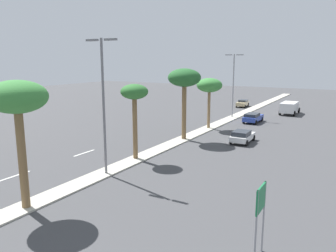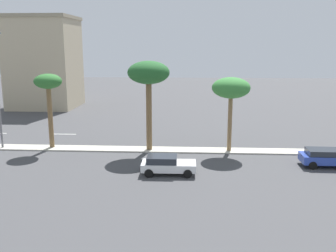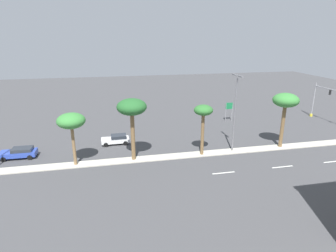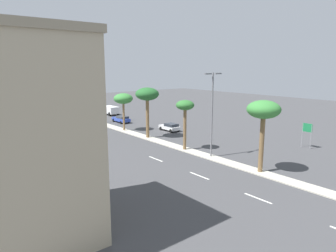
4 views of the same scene
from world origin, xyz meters
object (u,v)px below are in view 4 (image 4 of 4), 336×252
Objects in this scene: palm_tree_trailing at (185,108)px; box_truck at (110,110)px; sedan_tan_front at (62,113)px; palm_tree_far at (123,99)px; directional_road_sign at (307,130)px; sedan_blue_leading at (121,119)px; commercial_building at (7,139)px; street_lamp_center at (212,109)px; street_lamp_leading at (96,94)px; palm_tree_leading at (264,112)px; palm_tree_outboard at (147,95)px; sedan_white_trailing at (170,127)px.

box_truck is at bearing 78.26° from palm_tree_trailing.
palm_tree_far is at bearing -83.32° from sedan_tan_front.
directional_road_sign reaches higher than sedan_blue_leading.
sedan_blue_leading is (-10.13, 34.02, -1.79)m from directional_road_sign.
directional_road_sign is 52.37m from sedan_tan_front.
commercial_building is 1.31× the size of street_lamp_center.
street_lamp_center is 44.61m from sedan_tan_front.
sedan_blue_leading is at bearing 106.59° from directional_road_sign.
palm_tree_trailing is (-14.19, 10.04, 3.37)m from directional_road_sign.
palm_tree_far is 1.15× the size of box_truck.
palm_tree_far is at bearing 117.78° from directional_road_sign.
commercial_building is at bearing 179.18° from directional_road_sign.
palm_tree_far is 9.76m from sedan_blue_leading.
palm_tree_leading is at bearing -89.50° from street_lamp_leading.
commercial_building reaches higher than street_lamp_center.
sedan_blue_leading is 0.79× the size of box_truck.
sedan_tan_front is at bearing 100.67° from street_lamp_leading.
palm_tree_outboard reaches higher than palm_tree_leading.
box_truck is (7.28, 8.20, -4.73)m from street_lamp_leading.
sedan_tan_front is (-2.45, 13.00, -5.16)m from street_lamp_leading.
commercial_building is 1.76× the size of palm_tree_leading.
sedan_white_trailing is (9.06, -28.35, 0.00)m from sedan_tan_front.
directional_road_sign is 0.52× the size of palm_tree_trailing.
commercial_building is at bearing -158.29° from palm_tree_trailing.
sedan_tan_front is at bearing 93.09° from palm_tree_leading.
directional_road_sign is 45.36m from box_truck.
box_truck is at bearing 48.42° from street_lamp_leading.
directional_road_sign is 22.66m from sedan_white_trailing.
box_truck is at bearing 54.92° from commercial_building.
palm_tree_trailing is (23.85, 9.50, -1.02)m from commercial_building.
sedan_white_trailing is 0.71× the size of box_truck.
palm_tree_leading is 52.02m from sedan_tan_front.
street_lamp_center reaches higher than palm_tree_far.
palm_tree_leading is 28.55m from palm_tree_far.
sedan_blue_leading is 1.10× the size of sedan_tan_front.
box_truck is at bearing 88.39° from sedan_white_trailing.
street_lamp_center reaches higher than directional_road_sign.
palm_tree_trailing reaches higher than palm_tree_far.
palm_tree_leading is 0.79× the size of street_lamp_leading.
sedan_tan_front is at bearing 108.59° from directional_road_sign.
palm_tree_outboard is at bearing -162.42° from sedan_white_trailing.
palm_tree_trailing is 4.63m from street_lamp_center.
palm_tree_trailing is 1.03× the size of palm_tree_far.
street_lamp_center is at bearing -89.52° from palm_tree_outboard.
street_lamp_leading is (-0.05, 26.56, -0.02)m from palm_tree_trailing.
commercial_building is 24.27m from palm_tree_leading.
box_truck is at bearing -26.27° from sedan_tan_front.
palm_tree_outboard reaches higher than sedan_white_trailing.
palm_tree_leading is 21.25m from palm_tree_outboard.
palm_tree_leading is 1.36× the size of box_truck.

